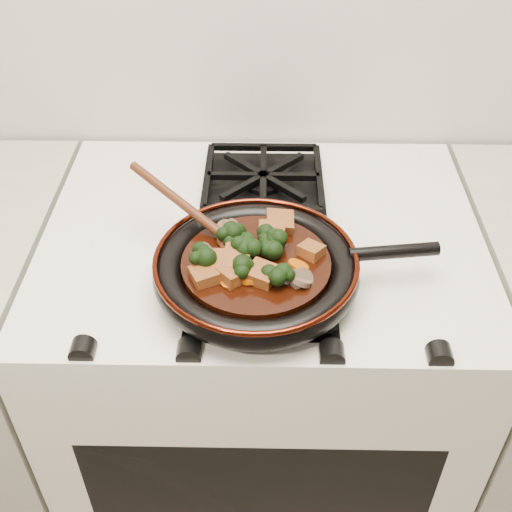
{
  "coord_description": "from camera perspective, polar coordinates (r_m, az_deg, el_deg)",
  "views": [
    {
      "loc": [
        0.0,
        0.82,
        1.59
      ],
      "look_at": [
        -0.01,
        1.54,
        0.97
      ],
      "focal_mm": 45.0,
      "sensor_mm": 36.0,
      "label": 1
    }
  ],
  "objects": [
    {
      "name": "tofu_cube_1",
      "position": [
        1.02,
        2.11,
        2.94
      ],
      "size": [
        0.05,
        0.05,
        0.03
      ],
      "primitive_type": "cube",
      "rotation": [
        0.11,
        0.1,
        0.02
      ],
      "color": "brown",
      "rests_on": "braising_sauce"
    },
    {
      "name": "tofu_cube_4",
      "position": [
        0.93,
        0.53,
        -1.68
      ],
      "size": [
        0.06,
        0.06,
        0.02
      ],
      "primitive_type": "cube",
      "rotation": [
        0.02,
        -0.0,
        1.1
      ],
      "color": "brown",
      "rests_on": "braising_sauce"
    },
    {
      "name": "broccoli_floret_3",
      "position": [
        0.99,
        1.05,
        1.52
      ],
      "size": [
        0.06,
        0.07,
        0.06
      ],
      "primitive_type": null,
      "rotation": [
        -0.23,
        -0.01,
        0.11
      ],
      "color": "black",
      "rests_on": "braising_sauce"
    },
    {
      "name": "carrot_coin_0",
      "position": [
        0.95,
        3.76,
        -0.89
      ],
      "size": [
        0.04,
        0.03,
        0.02
      ],
      "primitive_type": "cylinder",
      "rotation": [
        -0.25,
        0.35,
        0.0
      ],
      "color": "#BD4F05",
      "rests_on": "braising_sauce"
    },
    {
      "name": "braising_sauce",
      "position": [
        0.97,
        0.0,
        -0.94
      ],
      "size": [
        0.23,
        0.23,
        0.02
      ],
      "primitive_type": "cylinder",
      "color": "black",
      "rests_on": "skillet"
    },
    {
      "name": "broccoli_floret_5",
      "position": [
        0.92,
        2.02,
        -1.84
      ],
      "size": [
        0.08,
        0.09,
        0.07
      ],
      "primitive_type": null,
      "rotation": [
        -0.18,
        0.15,
        0.98
      ],
      "color": "black",
      "rests_on": "braising_sauce"
    },
    {
      "name": "broccoli_floret_4",
      "position": [
        0.95,
        -4.72,
        -0.12
      ],
      "size": [
        0.08,
        0.09,
        0.07
      ],
      "primitive_type": null,
      "rotation": [
        0.1,
        0.19,
        1.89
      ],
      "color": "black",
      "rests_on": "braising_sauce"
    },
    {
      "name": "mushroom_slice_2",
      "position": [
        1.01,
        -2.6,
        2.28
      ],
      "size": [
        0.03,
        0.04,
        0.03
      ],
      "primitive_type": "cylinder",
      "rotation": [
        0.94,
        0.0,
        1.62
      ],
      "color": "brown",
      "rests_on": "braising_sauce"
    },
    {
      "name": "mushroom_slice_3",
      "position": [
        0.97,
        -4.69,
        0.36
      ],
      "size": [
        0.04,
        0.04,
        0.03
      ],
      "primitive_type": "cylinder",
      "rotation": [
        0.84,
        0.0,
        1.1
      ],
      "color": "brown",
      "rests_on": "braising_sauce"
    },
    {
      "name": "skillet",
      "position": [
        0.97,
        0.14,
        -1.15
      ],
      "size": [
        0.44,
        0.31,
        0.05
      ],
      "rotation": [
        0.0,
        0.0,
        0.13
      ],
      "color": "black",
      "rests_on": "burner_grate_front"
    },
    {
      "name": "wooden_spoon",
      "position": [
        1.01,
        -4.65,
        3.15
      ],
      "size": [
        0.13,
        0.11,
        0.22
      ],
      "rotation": [
        0.0,
        0.0,
        2.48
      ],
      "color": "#49210F",
      "rests_on": "braising_sauce"
    },
    {
      "name": "stove",
      "position": [
        1.44,
        0.46,
        -12.02
      ],
      "size": [
        0.76,
        0.6,
        0.9
      ],
      "primitive_type": "cube",
      "color": "white",
      "rests_on": "ground"
    },
    {
      "name": "tofu_cube_2",
      "position": [
        0.95,
        -1.75,
        -0.55
      ],
      "size": [
        0.04,
        0.05,
        0.03
      ],
      "primitive_type": "cube",
      "rotation": [
        0.1,
        -0.11,
        1.55
      ],
      "color": "brown",
      "rests_on": "braising_sauce"
    },
    {
      "name": "carrot_coin_3",
      "position": [
        0.92,
        -2.32,
        -2.25
      ],
      "size": [
        0.03,
        0.03,
        0.02
      ],
      "primitive_type": "cylinder",
      "rotation": [
        0.24,
        -0.2,
        0.0
      ],
      "color": "#BD4F05",
      "rests_on": "braising_sauce"
    },
    {
      "name": "carrot_coin_4",
      "position": [
        0.93,
        -0.56,
        -2.02
      ],
      "size": [
        0.03,
        0.03,
        0.02
      ],
      "primitive_type": "cylinder",
      "rotation": [
        -0.24,
        -0.2,
        0.0
      ],
      "color": "#BD4F05",
      "rests_on": "braising_sauce"
    },
    {
      "name": "broccoli_floret_6",
      "position": [
        0.97,
        -0.78,
        0.68
      ],
      "size": [
        0.06,
        0.07,
        0.07
      ],
      "primitive_type": null,
      "rotation": [
        -0.07,
        -0.22,
        1.62
      ],
      "color": "black",
      "rests_on": "braising_sauce"
    },
    {
      "name": "mushroom_slice_4",
      "position": [
        0.92,
        3.98,
        -2.17
      ],
      "size": [
        0.05,
        0.05,
        0.02
      ],
      "primitive_type": "cylinder",
      "rotation": [
        0.52,
        0.0,
        2.33
      ],
      "color": "brown",
      "rests_on": "braising_sauce"
    },
    {
      "name": "tofu_cube_6",
      "position": [
        0.93,
        -4.61,
        -1.72
      ],
      "size": [
        0.05,
        0.05,
        0.02
      ],
      "primitive_type": "cube",
      "rotation": [
        -0.04,
        -0.04,
        0.44
      ],
      "color": "brown",
      "rests_on": "braising_sauce"
    },
    {
      "name": "broccoli_floret_1",
      "position": [
        0.97,
        1.67,
        0.62
      ],
      "size": [
        0.07,
        0.08,
        0.06
      ],
      "primitive_type": null,
      "rotation": [
        0.07,
        -0.21,
        1.22
      ],
      "color": "black",
      "rests_on": "braising_sauce"
    },
    {
      "name": "tofu_cube_10",
      "position": [
        0.95,
        -2.28,
        -0.78
      ],
      "size": [
        0.05,
        0.05,
        0.02
      ],
      "primitive_type": "cube",
      "rotation": [
        0.04,
        -0.01,
        0.97
      ],
      "color": "brown",
      "rests_on": "braising_sauce"
    },
    {
      "name": "burner_grate_back",
      "position": [
        1.22,
        0.65,
        6.78
      ],
      "size": [
        0.23,
        0.23,
        0.03
      ],
      "primitive_type": null,
      "color": "black",
      "rests_on": "stove"
    },
    {
      "name": "broccoli_floret_0",
      "position": [
        0.97,
        -0.89,
        0.84
      ],
      "size": [
        0.07,
        0.07,
        0.07
      ],
      "primitive_type": null,
      "rotation": [
        -0.18,
        -0.1,
        1.54
      ],
      "color": "black",
      "rests_on": "braising_sauce"
    },
    {
      "name": "tofu_cube_0",
      "position": [
        0.97,
        -1.25,
        0.54
      ],
      "size": [
        0.05,
        0.05,
        0.03
      ],
      "primitive_type": "cube",
      "rotation": [
        0.11,
        -0.12,
        0.56
      ],
      "color": "brown",
      "rests_on": "braising_sauce"
    },
    {
      "name": "mushroom_slice_1",
      "position": [
        0.93,
        4.05,
        -2.1
      ],
      "size": [
        0.04,
        0.04,
        0.03
      ],
      "primitive_type": "cylinder",
      "rotation": [
        0.93,
        0.0,
        0.47
      ],
      "color": "brown",
      "rests_on": "braising_sauce"
    },
    {
      "name": "broccoli_floret_2",
      "position": [
        0.93,
        -1.27,
        -1.38
      ],
      "size": [
        0.08,
        0.07,
        0.06
      ],
      "primitive_type": null,
      "rotation": [
        -0.03,
        -0.24,
        0.14
      ],
      "color": "black",
      "rests_on": "braising_sauce"
    },
    {
      "name": "tofu_cube_9",
      "position": [
        0.98,
        4.92,
        0.47
      ],
      "size": [
        0.05,
        0.05,
        0.02
      ],
      "primitive_type": "cube",
      "rotation": [
        0.11,
        0.07,
        2.47
      ],
      "color": "brown",
      "rests_on": "braising_sauce"
    },
    {
      "name": "carrot_coin_1",
      "position": [
        0.98,
        -1.56,
        0.89
      ],
      "size": [
        0.03,
        0.03,
        0.02
      ],
      "primitive_type": "cylinder",
      "rotation": [
        0.31,
        0.09,
        0.0
      ],
      "color": "#BD4F05",
      "rests_on": "braising_sauce"
    },
    {
      "name": "tofu_cube_7",
      "position": [
        0.95,
        -2.78,
        -0.59
      ],
      "size": [
        0.04,
        0.05,
        0.03
      ],
      "primitive_type": "cube",
      "rotation": [
        0.08,
        0.02,
        0.11
      ],
      "color": "brown",
      "rests_on": "braising_sauce"
    },
    {
      "name": "mushroom_slice_0",
      "position": [
        1.02,
        -2.0,
        2.5
      ],
      "size": [
        0.03,
        0.03,
        0.03
      ],
      "primitive_type": "cylinder",
      "rotation": [
        0.88,
        0.0,
        1.5
      ],
      "color": "brown",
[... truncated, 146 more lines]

